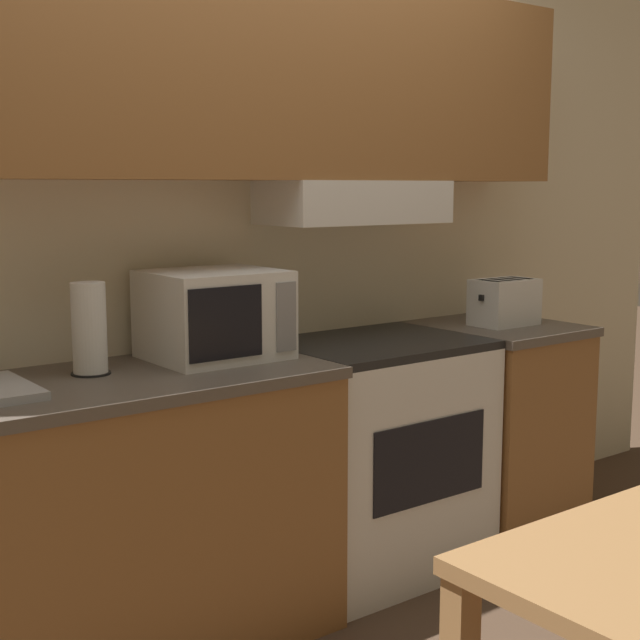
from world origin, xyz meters
TOP-DOWN VIEW (x-y plane):
  - ground_plane at (0.00, 0.00)m, footprint 16.00×16.00m
  - wall_back at (0.01, -0.07)m, footprint 5.28×0.38m
  - lower_counter_main at (-0.66, -0.31)m, footprint 1.58×0.64m
  - lower_counter_right_stub at (1.17, -0.31)m, footprint 0.56×0.64m
  - stove_range at (0.51, -0.30)m, footprint 0.76×0.60m
  - microwave at (-0.14, -0.23)m, footprint 0.42×0.38m
  - toaster at (1.18, -0.33)m, footprint 0.28×0.17m
  - paper_towel_roll at (-0.58, -0.23)m, footprint 0.12×0.12m

SIDE VIEW (x-z plane):
  - ground_plane at x=0.00m, z-range 0.00..0.00m
  - stove_range at x=0.51m, z-range 0.00..0.89m
  - lower_counter_main at x=-0.66m, z-range 0.00..0.89m
  - lower_counter_right_stub at x=1.17m, z-range 0.00..0.89m
  - toaster at x=1.18m, z-range 0.89..1.08m
  - paper_towel_roll at x=-0.58m, z-range 0.89..1.17m
  - microwave at x=-0.14m, z-range 0.89..1.18m
  - wall_back at x=0.01m, z-range 0.27..2.82m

